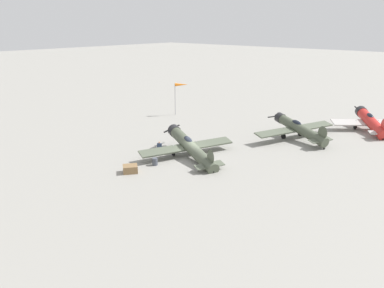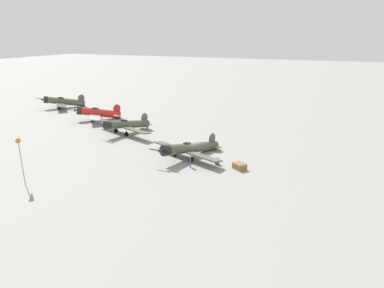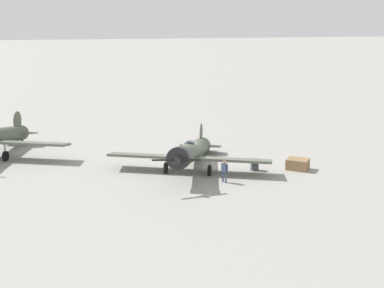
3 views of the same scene
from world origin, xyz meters
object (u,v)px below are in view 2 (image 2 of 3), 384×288
object	(u,v)px
windsock_mast	(19,140)
airplane_foreground	(189,148)
airplane_far_line	(97,113)
equipment_crate	(240,166)
ground_crew_mechanic	(190,160)
airplane_outer_stand	(63,101)
fuel_drum	(217,161)
airplane_mid_apron	(126,125)

from	to	relation	value
windsock_mast	airplane_foreground	bearing A→B (deg)	45.81
airplane_far_line	equipment_crate	world-z (taller)	airplane_far_line
ground_crew_mechanic	windsock_mast	size ratio (longest dim) A/B	0.28
airplane_outer_stand	ground_crew_mechanic	distance (m)	48.30
fuel_drum	airplane_foreground	bearing A→B (deg)	164.71
airplane_foreground	ground_crew_mechanic	distance (m)	3.95
airplane_mid_apron	fuel_drum	distance (m)	21.16
airplane_foreground	airplane_outer_stand	size ratio (longest dim) A/B	1.27
airplane_mid_apron	equipment_crate	size ratio (longest dim) A/B	6.41
equipment_crate	windsock_mast	distance (m)	26.80
ground_crew_mechanic	fuel_drum	world-z (taller)	ground_crew_mechanic
airplane_foreground	equipment_crate	xyz separation A→B (m)	(7.81, -1.71, -0.90)
airplane_foreground	airplane_mid_apron	size ratio (longest dim) A/B	0.92
ground_crew_mechanic	windsock_mast	distance (m)	20.61
airplane_foreground	fuel_drum	bearing A→B (deg)	96.29
airplane_outer_stand	windsock_mast	bearing A→B (deg)	81.67
airplane_far_line	fuel_drum	size ratio (longest dim) A/B	11.53
airplane_mid_apron	airplane_foreground	bearing A→B (deg)	86.60
ground_crew_mechanic	equipment_crate	world-z (taller)	ground_crew_mechanic
ground_crew_mechanic	windsock_mast	world-z (taller)	windsock_mast
airplane_mid_apron	windsock_mast	xyz separation A→B (m)	(0.18, -21.91, 3.53)
airplane_mid_apron	fuel_drum	world-z (taller)	airplane_mid_apron
airplane_outer_stand	fuel_drum	bearing A→B (deg)	110.32
airplane_far_line	airplane_outer_stand	world-z (taller)	airplane_outer_stand
airplane_foreground	airplane_mid_apron	distance (m)	16.41
airplane_foreground	fuel_drum	distance (m)	4.84
airplane_foreground	fuel_drum	size ratio (longest dim) A/B	14.17
airplane_far_line	windsock_mast	distance (m)	30.49
airplane_foreground	windsock_mast	size ratio (longest dim) A/B	2.11
windsock_mast	equipment_crate	bearing A→B (deg)	30.89
airplane_far_line	windsock_mast	size ratio (longest dim) A/B	1.72
airplane_outer_stand	fuel_drum	xyz separation A→B (m)	(45.44, -20.64, -1.09)
airplane_mid_apron	airplane_far_line	size ratio (longest dim) A/B	1.33
ground_crew_mechanic	fuel_drum	size ratio (longest dim) A/B	1.88
equipment_crate	fuel_drum	world-z (taller)	fuel_drum
equipment_crate	airplane_mid_apron	bearing A→B (deg)	159.86
airplane_foreground	airplane_far_line	distance (m)	28.97
fuel_drum	equipment_crate	bearing A→B (deg)	-7.98
airplane_outer_stand	airplane_foreground	bearing A→B (deg)	109.36
airplane_outer_stand	ground_crew_mechanic	world-z (taller)	airplane_outer_stand
airplane_mid_apron	ground_crew_mechanic	world-z (taller)	airplane_mid_apron
equipment_crate	windsock_mast	xyz separation A→B (m)	(-22.63, -13.54, 4.73)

